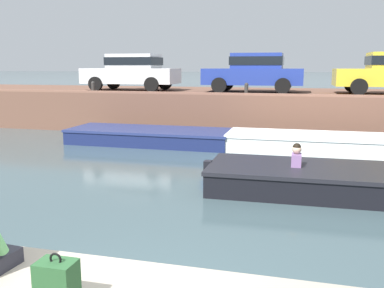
{
  "coord_description": "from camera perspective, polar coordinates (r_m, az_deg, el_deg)",
  "views": [
    {
      "loc": [
        1.54,
        -3.35,
        2.57
      ],
      "look_at": [
        -0.44,
        4.19,
        1.16
      ],
      "focal_mm": 40.0,
      "sensor_mm": 36.0,
      "label": 1
    }
  ],
  "objects": [
    {
      "name": "ground_plane",
      "position": [
        9.8,
        5.16,
        -4.96
      ],
      "size": [
        400.0,
        400.0,
        0.0
      ],
      "primitive_type": "plane",
      "color": "#3D5156"
    },
    {
      "name": "mooring_bollard_mid",
      "position": [
        15.71,
        7.27,
        7.36
      ],
      "size": [
        0.15,
        0.15,
        0.44
      ],
      "color": "#2D2B28",
      "rests_on": "far_quay_wall"
    },
    {
      "name": "car_leftmost_white",
      "position": [
        18.88,
        -7.96,
        9.67
      ],
      "size": [
        4.04,
        1.99,
        1.54
      ],
      "color": "white",
      "rests_on": "far_quay_wall"
    },
    {
      "name": "mooring_bollard_west",
      "position": [
        17.58,
        -13.05,
        7.49
      ],
      "size": [
        0.15,
        0.15,
        0.44
      ],
      "color": "#2D2B28",
      "rests_on": "far_quay_wall"
    },
    {
      "name": "far_quay_wall",
      "position": [
        18.46,
        9.87,
        4.57
      ],
      "size": [
        60.0,
        6.0,
        1.55
      ],
      "primitive_type": "cube",
      "color": "brown",
      "rests_on": "ground"
    },
    {
      "name": "backpack_on_ledge",
      "position": [
        3.4,
        -17.44,
        -17.31
      ],
      "size": [
        0.28,
        0.24,
        0.41
      ],
      "color": "#234C28",
      "rests_on": "near_quay"
    },
    {
      "name": "far_wall_coping",
      "position": [
        15.54,
        9.04,
        6.55
      ],
      "size": [
        60.0,
        0.24,
        0.08
      ],
      "primitive_type": "cube",
      "color": "brown",
      "rests_on": "far_quay_wall"
    },
    {
      "name": "boat_moored_west_navy",
      "position": [
        14.4,
        -4.54,
        0.99
      ],
      "size": [
        6.58,
        2.01,
        0.5
      ],
      "color": "navy",
      "rests_on": "ground"
    },
    {
      "name": "motorboat_passing",
      "position": [
        9.31,
        22.69,
        -4.82
      ],
      "size": [
        7.25,
        2.06,
        1.02
      ],
      "color": "black",
      "rests_on": "ground"
    },
    {
      "name": "boat_moored_central_white",
      "position": [
        13.59,
        17.45,
        0.07
      ],
      "size": [
        6.5,
        1.84,
        0.54
      ],
      "color": "white",
      "rests_on": "ground"
    },
    {
      "name": "car_left_inner_blue",
      "position": [
        17.55,
        8.34,
        9.61
      ],
      "size": [
        3.96,
        1.92,
        1.54
      ],
      "color": "#233893",
      "rests_on": "far_quay_wall"
    }
  ]
}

